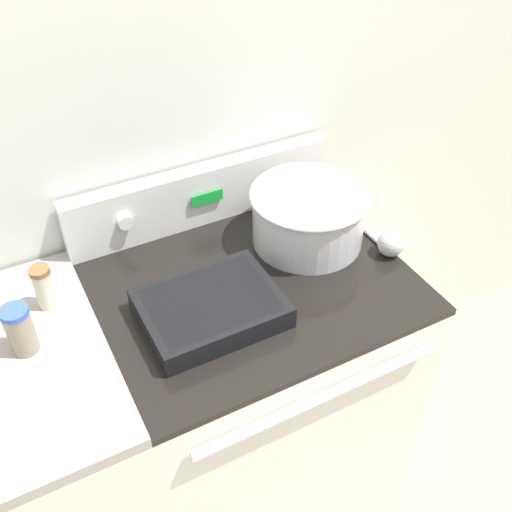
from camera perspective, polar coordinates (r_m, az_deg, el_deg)
name	(u,v)px	position (r m, az deg, el deg)	size (l,w,h in m)	color
kitchen_wall	(188,110)	(1.58, -6.52, 13.62)	(8.00, 0.05, 2.50)	silver
stove_range	(253,397)	(1.84, -0.33, -13.31)	(0.76, 0.66, 0.94)	silver
control_panel	(202,194)	(1.64, -5.13, 5.86)	(0.76, 0.07, 0.17)	silver
side_counter	(38,489)	(1.77, -20.03, -20.14)	(0.50, 0.63, 0.96)	silver
mixing_bowl	(308,214)	(1.57, 5.02, 4.00)	(0.31, 0.31, 0.15)	silver
casserole_dish	(211,307)	(1.38, -4.35, -4.86)	(0.31, 0.24, 0.06)	black
ladle	(388,242)	(1.59, 12.42, 1.34)	(0.07, 0.26, 0.07)	#B7B7B7
spice_jar_brown_cap	(44,287)	(1.45, -19.54, -2.80)	(0.05, 0.05, 0.11)	beige
spice_jar_blue_cap	(20,330)	(1.36, -21.55, -6.56)	(0.06, 0.06, 0.12)	gray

